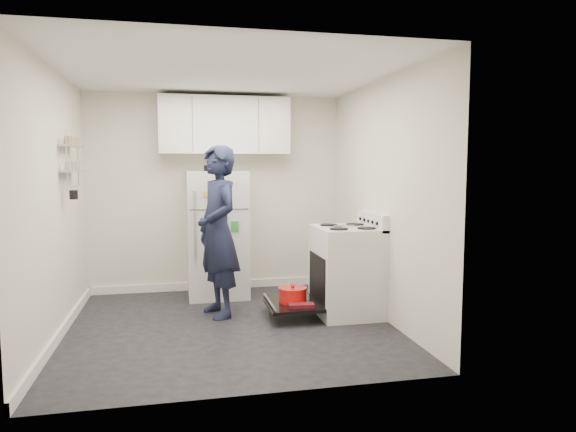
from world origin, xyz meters
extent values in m
cube|color=black|center=(0.00, 0.00, 0.00)|extent=(3.20, 3.20, 0.01)
cube|color=white|center=(0.00, 0.00, 2.50)|extent=(3.20, 3.20, 0.01)
cube|color=beige|center=(0.00, 1.60, 1.25)|extent=(3.20, 0.01, 2.50)
cube|color=beige|center=(0.00, -1.60, 1.25)|extent=(3.20, 0.01, 2.50)
cube|color=beige|center=(-1.60, 0.00, 1.25)|extent=(0.01, 3.20, 2.50)
cube|color=beige|center=(1.60, 0.00, 1.25)|extent=(0.01, 3.20, 2.50)
cube|color=white|center=(-1.59, 0.00, 0.05)|extent=(0.03, 3.20, 0.10)
cube|color=white|center=(0.00, 1.59, 0.05)|extent=(3.20, 0.03, 0.10)
cube|color=silver|center=(1.28, 0.15, 0.46)|extent=(0.65, 0.76, 0.92)
cube|color=black|center=(1.21, 0.15, 0.40)|extent=(0.53, 0.60, 0.52)
cube|color=orange|center=(1.48, 0.15, 0.40)|extent=(0.02, 0.56, 0.46)
cylinder|color=black|center=(1.26, 0.15, 0.22)|extent=(0.34, 0.34, 0.02)
cube|color=silver|center=(1.56, 0.15, 1.01)|extent=(0.08, 0.76, 0.18)
cube|color=silver|center=(1.28, 0.15, 0.94)|extent=(0.65, 0.76, 0.03)
cube|color=#B2B2B7|center=(1.23, 0.10, 0.97)|extent=(0.22, 0.03, 0.01)
cube|color=black|center=(0.68, 0.15, 0.14)|extent=(0.55, 0.70, 0.03)
cylinder|color=#B2B2B7|center=(0.43, 0.15, 0.18)|extent=(0.02, 0.66, 0.02)
cylinder|color=red|center=(0.68, 0.16, 0.23)|extent=(0.29, 0.29, 0.14)
cylinder|color=red|center=(0.68, 0.16, 0.31)|extent=(0.30, 0.30, 0.02)
sphere|color=red|center=(0.68, 0.16, 0.34)|extent=(0.04, 0.04, 0.04)
cube|color=maroon|center=(0.73, -0.05, 0.18)|extent=(0.27, 0.16, 0.04)
cube|color=maroon|center=(0.73, 0.35, 0.18)|extent=(0.27, 0.16, 0.04)
cube|color=silver|center=(-0.03, 1.25, 0.77)|extent=(0.72, 0.70, 1.54)
cube|color=#4C4C4C|center=(-0.03, 0.90, 1.10)|extent=(0.68, 0.01, 0.01)
cube|color=#B2B2B7|center=(-0.31, 0.88, 1.22)|extent=(0.03, 0.03, 0.20)
cube|color=#B2B2B7|center=(-0.31, 0.88, 0.80)|extent=(0.03, 0.03, 0.55)
cylinder|color=black|center=(-0.03, 1.25, 1.57)|extent=(0.30, 0.30, 0.07)
cube|color=gold|center=(-0.18, 0.89, 1.28)|extent=(0.06, 0.01, 0.06)
cube|color=#CC3A48|center=(0.02, 0.89, 0.70)|extent=(0.10, 0.01, 0.10)
cube|color=white|center=(-0.08, 0.89, 1.05)|extent=(0.12, 0.01, 0.16)
cube|color=green|center=(0.15, 0.89, 0.90)|extent=(0.09, 0.01, 0.12)
cube|color=#D05718|center=(0.07, 0.89, 1.35)|extent=(0.07, 0.01, 0.07)
cube|color=silver|center=(0.10, 1.43, 2.10)|extent=(1.60, 0.33, 0.70)
cube|color=#B2B2B7|center=(-1.52, 0.50, 1.80)|extent=(0.14, 0.60, 0.02)
cube|color=#B2B2B7|center=(-1.52, 0.50, 1.55)|extent=(0.14, 0.60, 0.02)
cylinder|color=black|center=(-1.49, 0.32, 1.32)|extent=(0.08, 0.08, 0.09)
imported|color=#171B33|center=(-0.08, 0.39, 0.91)|extent=(0.62, 0.76, 1.82)
camera|label=1|loc=(-0.50, -5.04, 1.61)|focal=32.00mm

